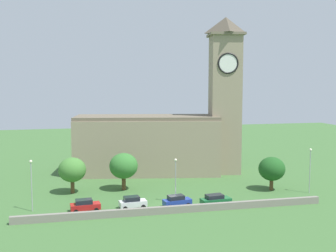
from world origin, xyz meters
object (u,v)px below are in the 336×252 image
(streetlamp_west_end, at_px, (31,178))
(tree_riverside_west, at_px, (72,170))
(streetlamp_west_mid, at_px, (176,173))
(tree_by_tower, at_px, (124,166))
(church, at_px, (166,132))
(car_blue, at_px, (177,201))
(streetlamp_central, at_px, (310,164))
(car_red, at_px, (85,205))
(car_white, at_px, (133,202))
(tree_riverside_east, at_px, (272,169))
(car_green, at_px, (215,200))

(streetlamp_west_end, height_order, tree_riverside_west, streetlamp_west_end)
(streetlamp_west_mid, bearing_deg, tree_by_tower, 126.14)
(church, height_order, car_blue, church)
(church, distance_m, car_blue, 25.69)
(streetlamp_central, height_order, tree_riverside_west, streetlamp_central)
(streetlamp_west_mid, distance_m, tree_riverside_west, 18.49)
(car_red, relative_size, tree_by_tower, 0.68)
(car_white, distance_m, tree_riverside_west, 14.43)
(streetlamp_central, bearing_deg, car_blue, -173.33)
(streetlamp_west_end, height_order, tree_riverside_east, streetlamp_west_end)
(car_white, relative_size, streetlamp_west_end, 0.55)
(tree_riverside_west, bearing_deg, streetlamp_west_end, -122.42)
(streetlamp_west_end, bearing_deg, car_blue, -6.65)
(car_white, bearing_deg, streetlamp_west_end, 173.00)
(tree_by_tower, bearing_deg, tree_riverside_west, -178.29)
(church, relative_size, car_red, 7.94)
(car_green, xyz_separation_m, tree_by_tower, (-12.78, 12.37, 3.44))
(car_red, height_order, car_green, car_red)
(church, xyz_separation_m, streetlamp_west_end, (-25.12, -21.74, -3.52))
(car_red, relative_size, streetlamp_west_mid, 0.63)
(car_green, bearing_deg, church, 95.40)
(church, xyz_separation_m, car_green, (2.33, -24.68, -7.73))
(car_red, relative_size, car_white, 1.06)
(car_white, distance_m, streetlamp_central, 31.27)
(streetlamp_central, xyz_separation_m, tree_riverside_west, (-39.75, 8.84, -1.04))
(tree_riverside_west, bearing_deg, car_blue, -36.87)
(car_white, bearing_deg, streetlamp_west_mid, 12.50)
(streetlamp_central, relative_size, tree_riverside_west, 1.25)
(car_red, relative_size, tree_riverside_east, 0.76)
(streetlamp_west_mid, height_order, tree_riverside_west, streetlamp_west_mid)
(church, height_order, streetlamp_west_mid, church)
(car_blue, distance_m, streetlamp_west_end, 21.93)
(car_blue, xyz_separation_m, streetlamp_west_mid, (0.35, 2.26, 3.79))
(streetlamp_west_end, bearing_deg, streetlamp_central, 0.43)
(streetlamp_west_end, height_order, streetlamp_central, streetlamp_central)
(streetlamp_west_end, xyz_separation_m, streetlamp_west_mid, (21.73, -0.23, -0.36))
(tree_by_tower, bearing_deg, car_white, -90.04)
(streetlamp_west_end, distance_m, streetlamp_central, 45.58)
(car_red, xyz_separation_m, tree_riverside_east, (32.51, 5.32, 2.87))
(streetlamp_west_end, xyz_separation_m, streetlamp_central, (45.58, 0.34, 0.03))
(car_green, bearing_deg, car_white, 174.94)
(streetlamp_west_mid, relative_size, tree_by_tower, 1.07)
(car_green, xyz_separation_m, streetlamp_central, (18.13, 3.27, 4.24))
(car_white, height_order, car_green, car_white)
(church, xyz_separation_m, car_red, (-17.52, -23.47, -7.67))
(car_blue, bearing_deg, tree_riverside_east, 18.00)
(streetlamp_central, distance_m, tree_riverside_west, 40.73)
(car_red, bearing_deg, streetlamp_west_end, 167.21)
(streetlamp_central, height_order, tree_riverside_east, streetlamp_central)
(streetlamp_west_mid, xyz_separation_m, streetlamp_central, (23.84, 0.57, 0.39))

